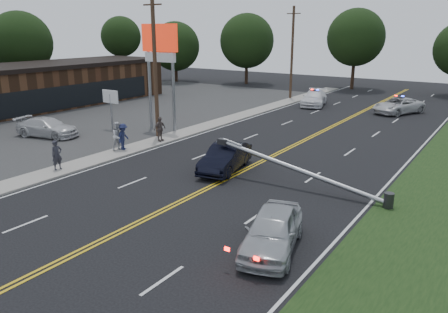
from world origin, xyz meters
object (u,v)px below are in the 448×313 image
Objects in this scene: crashed_sedan at (225,158)px; emergency_a at (398,106)px; emergency_b at (314,98)px; bystander_d at (160,129)px; bystander_a at (57,155)px; fallen_streetlight at (307,173)px; bystander_c at (123,137)px; pylon_sign at (160,52)px; waiting_sedan at (272,230)px; utility_pole_mid at (155,67)px; utility_pole_far at (292,53)px; parked_car at (47,127)px; bystander_b at (118,136)px; small_sign at (111,100)px.

emergency_a is at bearing 69.26° from crashed_sedan.
emergency_b is 20.54m from bystander_d.
emergency_a is 3.15× the size of bystander_a.
bystander_c is (-12.72, 0.02, 0.05)m from fallen_streetlight.
pylon_sign is 12.25m from bystander_a.
emergency_b reaches higher than waiting_sedan.
bystander_a is (0.72, -8.98, -4.13)m from utility_pole_mid.
crashed_sedan is 23.38m from emergency_b.
bystander_d is at bearing -87.24° from utility_pole_far.
bystander_d reaches higher than bystander_a.
bystander_a is at bearing -79.55° from pylon_sign.
bystander_d is (8.07, 3.28, 0.28)m from parked_car.
bystander_b reaches higher than crashed_sedan.
utility_pole_mid is 9.28m from parked_car.
utility_pole_mid reaches higher than small_sign.
pylon_sign is at bearing 16.48° from bystander_a.
fallen_streetlight is at bearing -82.41° from emergency_b.
bystander_c reaches higher than waiting_sedan.
pylon_sign is at bearing 45.27° from bystander_d.
emergency_a is 26.62m from bystander_b.
utility_pole_far is 13.17m from emergency_a.
utility_pole_mid is at bearing -96.88° from emergency_a.
emergency_a is 8.23m from emergency_b.
parked_car is (-15.30, -0.65, -0.06)m from crashed_sedan.
pylon_sign reaches higher than emergency_a.
emergency_b is (-9.41, 23.35, -0.14)m from fallen_streetlight.
small_sign is at bearing 180.00° from utility_pole_mid.
pylon_sign is at bearing 0.48° from bystander_c.
utility_pole_far reaches higher than emergency_a.
bystander_b is (-12.90, -0.24, 0.12)m from fallen_streetlight.
emergency_b is at bearing 65.59° from small_sign.
fallen_streetlight is 20.35m from parked_car.
bystander_a is 0.91× the size of bystander_b.
utility_pole_mid is 4.37m from bystander_d.
pylon_sign is 1.50× the size of emergency_b.
waiting_sedan reaches higher than emergency_a.
crashed_sedan is at bearing -93.61° from emergency_b.
bystander_d is at bearing 166.24° from fallen_streetlight.
small_sign is at bearing -40.67° from parked_car.
utility_pole_far reaches higher than parked_car.
small_sign is 0.33× the size of fallen_streetlight.
fallen_streetlight reaches higher than emergency_a.
bystander_d is (5.91, -0.99, -1.36)m from small_sign.
bystander_d is at bearing 148.72° from crashed_sedan.
small_sign is 22.68m from utility_pole_far.
fallen_streetlight is 25.17m from emergency_b.
waiting_sedan is (6.47, -6.63, -0.00)m from crashed_sedan.
crashed_sedan is 2.47× the size of bystander_b.
bystander_a reaches higher than waiting_sedan.
bystander_d is (0.38, 7.98, 0.02)m from bystander_a.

